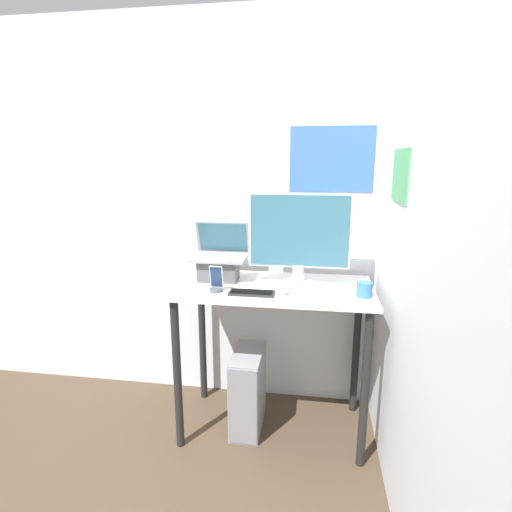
{
  "coord_description": "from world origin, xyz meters",
  "views": [
    {
      "loc": [
        0.24,
        -1.94,
        1.67
      ],
      "look_at": [
        -0.11,
        0.31,
        1.13
      ],
      "focal_mm": 28.0,
      "sensor_mm": 36.0,
      "label": 1
    }
  ],
  "objects_px": {
    "cell_phone": "(216,284)",
    "computer_tower": "(248,390)",
    "monitor": "(299,239)",
    "mouse": "(286,292)",
    "laptop": "(219,263)",
    "keyboard": "(252,293)"
  },
  "relations": [
    {
      "from": "computer_tower",
      "to": "keyboard",
      "type": "bearing_deg",
      "value": -71.15
    },
    {
      "from": "monitor",
      "to": "computer_tower",
      "type": "height_order",
      "value": "monitor"
    },
    {
      "from": "monitor",
      "to": "mouse",
      "type": "xyz_separation_m",
      "value": [
        -0.06,
        -0.2,
        -0.27
      ]
    },
    {
      "from": "keyboard",
      "to": "cell_phone",
      "type": "relative_size",
      "value": 1.69
    },
    {
      "from": "mouse",
      "to": "cell_phone",
      "type": "relative_size",
      "value": 0.38
    },
    {
      "from": "cell_phone",
      "to": "computer_tower",
      "type": "xyz_separation_m",
      "value": [
        0.16,
        0.13,
        -0.74
      ]
    },
    {
      "from": "laptop",
      "to": "monitor",
      "type": "xyz_separation_m",
      "value": [
        0.49,
        -0.03,
        0.18
      ]
    },
    {
      "from": "laptop",
      "to": "monitor",
      "type": "distance_m",
      "value": 0.52
    },
    {
      "from": "laptop",
      "to": "keyboard",
      "type": "bearing_deg",
      "value": -46.03
    },
    {
      "from": "monitor",
      "to": "cell_phone",
      "type": "height_order",
      "value": "monitor"
    },
    {
      "from": "laptop",
      "to": "mouse",
      "type": "distance_m",
      "value": 0.5
    },
    {
      "from": "laptop",
      "to": "cell_phone",
      "type": "distance_m",
      "value": 0.25
    },
    {
      "from": "keyboard",
      "to": "mouse",
      "type": "xyz_separation_m",
      "value": [
        0.19,
        0.03,
        0.0
      ]
    },
    {
      "from": "keyboard",
      "to": "monitor",
      "type": "bearing_deg",
      "value": 42.81
    },
    {
      "from": "laptop",
      "to": "computer_tower",
      "type": "bearing_deg",
      "value": -28.96
    },
    {
      "from": "cell_phone",
      "to": "computer_tower",
      "type": "distance_m",
      "value": 0.76
    },
    {
      "from": "laptop",
      "to": "mouse",
      "type": "bearing_deg",
      "value": -28.01
    },
    {
      "from": "monitor",
      "to": "mouse",
      "type": "height_order",
      "value": "monitor"
    },
    {
      "from": "keyboard",
      "to": "mouse",
      "type": "relative_size",
      "value": 4.52
    },
    {
      "from": "monitor",
      "to": "cell_phone",
      "type": "relative_size",
      "value": 3.99
    },
    {
      "from": "monitor",
      "to": "mouse",
      "type": "bearing_deg",
      "value": -106.23
    },
    {
      "from": "laptop",
      "to": "computer_tower",
      "type": "relative_size",
      "value": 0.68
    }
  ]
}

